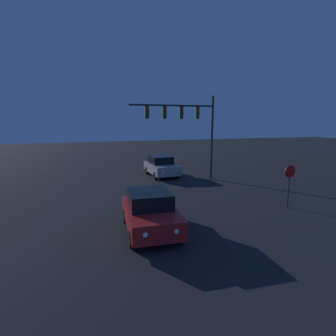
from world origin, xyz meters
name	(u,v)px	position (x,y,z in m)	size (l,w,h in m)	color
car_near	(150,212)	(-2.11, 9.75, 0.85)	(2.23, 4.14, 1.68)	#B21E1E
car_far	(161,166)	(1.48, 20.38, 0.85)	(2.19, 4.12, 1.68)	#99999E
traffic_signal_mast	(187,121)	(2.84, 18.03, 4.57)	(6.55, 0.30, 6.47)	#2D2D2D
stop_sign	(289,179)	(5.64, 10.45, 1.59)	(0.66, 0.07, 2.30)	#2D2D2D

